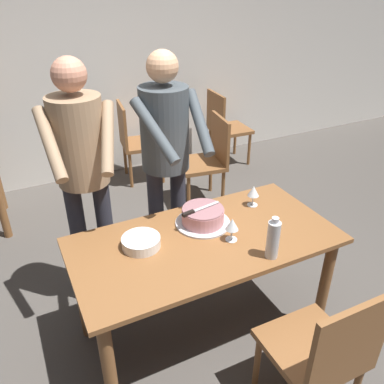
{
  "coord_description": "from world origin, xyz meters",
  "views": [
    {
      "loc": [
        -0.91,
        -1.65,
        2.11
      ],
      "look_at": [
        0.06,
        0.3,
        0.9
      ],
      "focal_mm": 36.83,
      "sensor_mm": 36.0,
      "label": 1
    }
  ],
  "objects_px": {
    "person_cutting_cake": "(166,151)",
    "plate_stack": "(141,242)",
    "cake_knife": "(193,211)",
    "person_standing_beside": "(82,164)",
    "cake_on_platter": "(203,217)",
    "background_chair_0": "(225,125)",
    "background_chair_1": "(208,157)",
    "wine_glass_near": "(253,192)",
    "background_chair_2": "(135,139)",
    "main_dining_table": "(205,255)",
    "wine_glass_far": "(232,225)",
    "water_bottle": "(273,239)",
    "chair_near_side": "(323,351)"
  },
  "relations": [
    {
      "from": "person_cutting_cake",
      "to": "plate_stack",
      "type": "bearing_deg",
      "value": -126.78
    },
    {
      "from": "cake_knife",
      "to": "person_cutting_cake",
      "type": "distance_m",
      "value": 0.51
    },
    {
      "from": "cake_knife",
      "to": "person_standing_beside",
      "type": "distance_m",
      "value": 0.75
    },
    {
      "from": "cake_on_platter",
      "to": "person_standing_beside",
      "type": "xyz_separation_m",
      "value": [
        -0.59,
        0.49,
        0.27
      ]
    },
    {
      "from": "person_standing_beside",
      "to": "background_chair_0",
      "type": "height_order",
      "value": "person_standing_beside"
    },
    {
      "from": "person_standing_beside",
      "to": "background_chair_1",
      "type": "height_order",
      "value": "person_standing_beside"
    },
    {
      "from": "background_chair_1",
      "to": "wine_glass_near",
      "type": "bearing_deg",
      "value": -106.14
    },
    {
      "from": "plate_stack",
      "to": "person_standing_beside",
      "type": "height_order",
      "value": "person_standing_beside"
    },
    {
      "from": "background_chair_1",
      "to": "person_cutting_cake",
      "type": "bearing_deg",
      "value": -131.87
    },
    {
      "from": "wine_glass_near",
      "to": "background_chair_2",
      "type": "distance_m",
      "value": 2.16
    },
    {
      "from": "background_chair_2",
      "to": "background_chair_1",
      "type": "bearing_deg",
      "value": -58.41
    },
    {
      "from": "person_cutting_cake",
      "to": "cake_on_platter",
      "type": "bearing_deg",
      "value": -84.62
    },
    {
      "from": "cake_knife",
      "to": "background_chair_1",
      "type": "bearing_deg",
      "value": 58.38
    },
    {
      "from": "person_standing_beside",
      "to": "plate_stack",
      "type": "bearing_deg",
      "value": -72.39
    },
    {
      "from": "wine_glass_near",
      "to": "person_cutting_cake",
      "type": "bearing_deg",
      "value": 137.67
    },
    {
      "from": "cake_knife",
      "to": "wine_glass_near",
      "type": "relative_size",
      "value": 1.87
    },
    {
      "from": "main_dining_table",
      "to": "wine_glass_near",
      "type": "xyz_separation_m",
      "value": [
        0.46,
        0.2,
        0.22
      ]
    },
    {
      "from": "wine_glass_near",
      "to": "background_chair_1",
      "type": "relative_size",
      "value": 0.16
    },
    {
      "from": "cake_knife",
      "to": "wine_glass_far",
      "type": "xyz_separation_m",
      "value": [
        0.14,
        -0.21,
        -0.01
      ]
    },
    {
      "from": "water_bottle",
      "to": "chair_near_side",
      "type": "relative_size",
      "value": 0.28
    },
    {
      "from": "wine_glass_far",
      "to": "background_chair_1",
      "type": "relative_size",
      "value": 0.16
    },
    {
      "from": "person_standing_beside",
      "to": "background_chair_1",
      "type": "distance_m",
      "value": 1.75
    },
    {
      "from": "wine_glass_near",
      "to": "background_chair_1",
      "type": "xyz_separation_m",
      "value": [
        0.39,
        1.33,
        -0.36
      ]
    },
    {
      "from": "cake_knife",
      "to": "wine_glass_near",
      "type": "xyz_separation_m",
      "value": [
        0.47,
        0.06,
        -0.01
      ]
    },
    {
      "from": "plate_stack",
      "to": "background_chair_0",
      "type": "bearing_deg",
      "value": 49.72
    },
    {
      "from": "water_bottle",
      "to": "background_chair_0",
      "type": "distance_m",
      "value": 2.9
    },
    {
      "from": "main_dining_table",
      "to": "person_cutting_cake",
      "type": "xyz_separation_m",
      "value": [
        0.02,
        0.6,
        0.44
      ]
    },
    {
      "from": "plate_stack",
      "to": "background_chair_2",
      "type": "xyz_separation_m",
      "value": [
        0.72,
        2.23,
        -0.29
      ]
    },
    {
      "from": "cake_on_platter",
      "to": "cake_knife",
      "type": "distance_m",
      "value": 0.1
    },
    {
      "from": "cake_on_platter",
      "to": "wine_glass_near",
      "type": "height_order",
      "value": "wine_glass_near"
    },
    {
      "from": "wine_glass_far",
      "to": "cake_knife",
      "type": "bearing_deg",
      "value": 123.57
    },
    {
      "from": "wine_glass_near",
      "to": "water_bottle",
      "type": "relative_size",
      "value": 0.58
    },
    {
      "from": "person_standing_beside",
      "to": "main_dining_table",
      "type": "bearing_deg",
      "value": -49.84
    },
    {
      "from": "background_chair_0",
      "to": "background_chair_2",
      "type": "xyz_separation_m",
      "value": [
        -1.13,
        0.04,
        0.0
      ]
    },
    {
      "from": "cake_knife",
      "to": "plate_stack",
      "type": "bearing_deg",
      "value": -173.65
    },
    {
      "from": "cake_on_platter",
      "to": "wine_glass_near",
      "type": "bearing_deg",
      "value": 7.07
    },
    {
      "from": "plate_stack",
      "to": "person_standing_beside",
      "type": "bearing_deg",
      "value": 107.61
    },
    {
      "from": "cake_on_platter",
      "to": "background_chair_1",
      "type": "height_order",
      "value": "background_chair_1"
    },
    {
      "from": "water_bottle",
      "to": "wine_glass_near",
      "type": "bearing_deg",
      "value": 66.66
    },
    {
      "from": "water_bottle",
      "to": "person_standing_beside",
      "type": "distance_m",
      "value": 1.24
    },
    {
      "from": "cake_on_platter",
      "to": "chair_near_side",
      "type": "bearing_deg",
      "value": -78.37
    },
    {
      "from": "main_dining_table",
      "to": "chair_near_side",
      "type": "height_order",
      "value": "chair_near_side"
    },
    {
      "from": "main_dining_table",
      "to": "plate_stack",
      "type": "xyz_separation_m",
      "value": [
        -0.36,
        0.09,
        0.15
      ]
    },
    {
      "from": "cake_on_platter",
      "to": "person_cutting_cake",
      "type": "distance_m",
      "value": 0.53
    },
    {
      "from": "cake_on_platter",
      "to": "person_cutting_cake",
      "type": "bearing_deg",
      "value": 95.38
    },
    {
      "from": "plate_stack",
      "to": "background_chair_2",
      "type": "bearing_deg",
      "value": 72.11
    },
    {
      "from": "wine_glass_far",
      "to": "person_cutting_cake",
      "type": "bearing_deg",
      "value": 99.43
    },
    {
      "from": "cake_on_platter",
      "to": "water_bottle",
      "type": "relative_size",
      "value": 1.36
    },
    {
      "from": "background_chair_0",
      "to": "background_chair_1",
      "type": "xyz_separation_m",
      "value": [
        -0.64,
        -0.75,
        0.0
      ]
    },
    {
      "from": "water_bottle",
      "to": "background_chair_0",
      "type": "bearing_deg",
      "value": 64.28
    }
  ]
}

